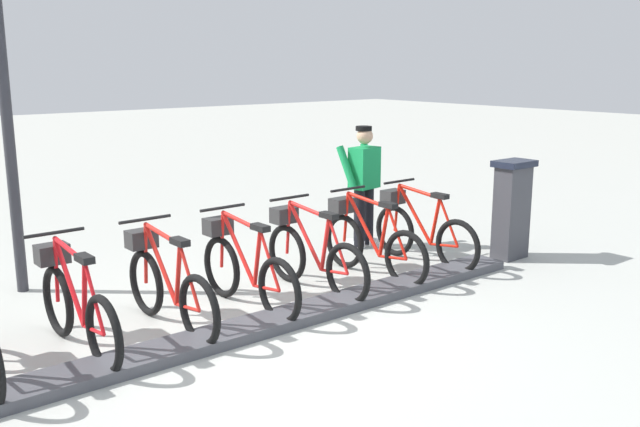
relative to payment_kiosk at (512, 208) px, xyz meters
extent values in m
plane|color=#AFB0A7|center=(-0.05, 3.95, -0.67)|extent=(60.00, 60.00, 0.00)
cube|color=#47474C|center=(-0.05, 3.95, -0.62)|extent=(0.44, 6.94, 0.10)
cube|color=#38383D|center=(0.00, 0.00, -0.07)|extent=(0.28, 0.44, 1.20)
cube|color=#194C8C|center=(0.15, 0.00, 0.28)|extent=(0.03, 0.30, 0.40)
cube|color=black|center=(0.00, 0.00, 0.57)|extent=(0.36, 0.52, 0.08)
torus|color=black|center=(-0.03, 1.07, -0.33)|extent=(0.67, 0.08, 0.67)
torus|color=black|center=(1.02, 1.08, -0.33)|extent=(0.67, 0.08, 0.67)
cylinder|color=red|center=(0.68, 1.08, -0.05)|extent=(0.60, 0.05, 0.70)
cylinder|color=red|center=(0.34, 1.07, -0.09)|extent=(0.16, 0.05, 0.61)
cylinder|color=red|center=(0.62, 1.08, 0.25)|extent=(0.69, 0.05, 0.11)
cylinder|color=red|center=(0.18, 1.07, -0.36)|extent=(0.43, 0.04, 0.09)
cylinder|color=red|center=(0.12, 1.07, -0.06)|extent=(0.33, 0.04, 0.56)
cylinder|color=red|center=(0.99, 1.08, -0.02)|extent=(0.10, 0.04, 0.62)
cube|color=black|center=(0.28, 1.07, 0.24)|extent=(0.22, 0.10, 0.06)
cylinder|color=black|center=(0.96, 1.08, 0.33)|extent=(0.04, 0.54, 0.03)
cube|color=#2D2D2D|center=(1.07, 1.08, 0.11)|extent=(0.20, 0.28, 0.18)
torus|color=black|center=(-0.03, 1.95, -0.33)|extent=(0.67, 0.08, 0.67)
torus|color=black|center=(1.02, 1.96, -0.33)|extent=(0.67, 0.08, 0.67)
cylinder|color=red|center=(0.68, 1.96, -0.05)|extent=(0.60, 0.05, 0.70)
cylinder|color=red|center=(0.34, 1.95, -0.09)|extent=(0.16, 0.05, 0.61)
cylinder|color=red|center=(0.62, 1.96, 0.25)|extent=(0.69, 0.05, 0.11)
cylinder|color=red|center=(0.18, 1.95, -0.36)|extent=(0.43, 0.04, 0.09)
cylinder|color=red|center=(0.12, 1.95, -0.06)|extent=(0.33, 0.04, 0.56)
cylinder|color=red|center=(0.99, 1.96, -0.02)|extent=(0.10, 0.04, 0.62)
cube|color=black|center=(0.28, 1.95, 0.24)|extent=(0.22, 0.10, 0.06)
cylinder|color=black|center=(0.96, 1.96, 0.33)|extent=(0.04, 0.54, 0.03)
cube|color=#2D2D2D|center=(1.07, 1.96, 0.11)|extent=(0.20, 0.28, 0.18)
torus|color=black|center=(-0.03, 2.83, -0.33)|extent=(0.67, 0.08, 0.67)
torus|color=black|center=(1.02, 2.84, -0.33)|extent=(0.67, 0.08, 0.67)
cylinder|color=red|center=(0.68, 2.83, -0.05)|extent=(0.60, 0.05, 0.70)
cylinder|color=red|center=(0.34, 2.83, -0.09)|extent=(0.16, 0.05, 0.61)
cylinder|color=red|center=(0.62, 2.83, 0.25)|extent=(0.69, 0.05, 0.11)
cylinder|color=red|center=(0.18, 2.83, -0.36)|extent=(0.43, 0.04, 0.09)
cylinder|color=red|center=(0.12, 2.83, -0.06)|extent=(0.33, 0.04, 0.56)
cylinder|color=red|center=(0.99, 2.84, -0.02)|extent=(0.10, 0.04, 0.62)
cube|color=black|center=(0.28, 2.83, 0.24)|extent=(0.22, 0.10, 0.06)
cylinder|color=black|center=(0.96, 2.84, 0.33)|extent=(0.04, 0.54, 0.03)
cube|color=#2D2D2D|center=(1.07, 2.84, 0.11)|extent=(0.20, 0.28, 0.18)
torus|color=black|center=(-0.03, 3.70, -0.33)|extent=(0.67, 0.08, 0.67)
torus|color=black|center=(1.02, 3.72, -0.33)|extent=(0.67, 0.08, 0.67)
cylinder|color=red|center=(0.68, 3.71, -0.05)|extent=(0.60, 0.05, 0.70)
cylinder|color=red|center=(0.34, 3.71, -0.09)|extent=(0.16, 0.05, 0.61)
cylinder|color=red|center=(0.62, 3.71, 0.25)|extent=(0.69, 0.05, 0.11)
cylinder|color=red|center=(0.18, 3.71, -0.36)|extent=(0.43, 0.04, 0.09)
cylinder|color=red|center=(0.12, 3.71, -0.06)|extent=(0.33, 0.04, 0.56)
cylinder|color=red|center=(0.99, 3.72, -0.02)|extent=(0.10, 0.04, 0.62)
cube|color=black|center=(0.28, 3.71, 0.24)|extent=(0.22, 0.10, 0.06)
cylinder|color=black|center=(0.96, 3.72, 0.33)|extent=(0.04, 0.54, 0.03)
cube|color=#2D2D2D|center=(1.07, 3.72, 0.11)|extent=(0.20, 0.28, 0.18)
torus|color=black|center=(-0.03, 4.58, -0.33)|extent=(0.67, 0.08, 0.67)
torus|color=black|center=(1.02, 4.59, -0.33)|extent=(0.67, 0.08, 0.67)
cylinder|color=red|center=(0.68, 4.59, -0.05)|extent=(0.60, 0.05, 0.70)
cylinder|color=red|center=(0.34, 4.59, -0.09)|extent=(0.16, 0.05, 0.61)
cylinder|color=red|center=(0.62, 4.59, 0.25)|extent=(0.69, 0.05, 0.11)
cylinder|color=red|center=(0.18, 4.58, -0.36)|extent=(0.43, 0.04, 0.09)
cylinder|color=red|center=(0.12, 4.58, -0.06)|extent=(0.33, 0.04, 0.56)
cylinder|color=red|center=(0.99, 4.59, -0.02)|extent=(0.10, 0.04, 0.62)
cube|color=black|center=(0.28, 4.59, 0.24)|extent=(0.22, 0.10, 0.06)
cylinder|color=black|center=(0.96, 4.59, 0.33)|extent=(0.04, 0.54, 0.03)
cube|color=#2D2D2D|center=(1.07, 4.59, 0.11)|extent=(0.20, 0.28, 0.18)
torus|color=black|center=(-0.03, 5.46, -0.33)|extent=(0.67, 0.08, 0.67)
torus|color=black|center=(1.02, 5.47, -0.33)|extent=(0.67, 0.08, 0.67)
cylinder|color=red|center=(0.68, 5.47, -0.05)|extent=(0.60, 0.05, 0.70)
cylinder|color=red|center=(0.34, 5.46, -0.09)|extent=(0.16, 0.05, 0.61)
cylinder|color=red|center=(0.62, 5.47, 0.25)|extent=(0.69, 0.05, 0.11)
cylinder|color=red|center=(0.18, 5.46, -0.36)|extent=(0.43, 0.04, 0.09)
cylinder|color=red|center=(0.12, 5.46, -0.06)|extent=(0.33, 0.04, 0.56)
cylinder|color=red|center=(0.99, 5.47, -0.02)|extent=(0.10, 0.04, 0.62)
cube|color=black|center=(0.28, 5.46, 0.24)|extent=(0.22, 0.10, 0.06)
cylinder|color=black|center=(0.96, 5.47, 0.33)|extent=(0.04, 0.54, 0.03)
cube|color=#2D2D2D|center=(1.07, 5.47, 0.11)|extent=(0.20, 0.28, 0.18)
cube|color=white|center=(1.66, 1.21, -0.62)|extent=(0.27, 0.15, 0.10)
cube|color=white|center=(1.58, 0.97, -0.62)|extent=(0.27, 0.15, 0.10)
cylinder|color=black|center=(1.60, 1.19, -0.24)|extent=(0.15, 0.15, 0.82)
cylinder|color=black|center=(1.64, 0.99, -0.24)|extent=(0.15, 0.15, 0.82)
cube|color=#169049|center=(1.62, 1.09, 0.43)|extent=(0.32, 0.44, 0.56)
cylinder|color=#169049|center=(1.67, 1.36, 0.46)|extent=(0.35, 0.16, 0.57)
cylinder|color=#169049|center=(1.76, 0.85, 0.46)|extent=(0.35, 0.16, 0.57)
sphere|color=tan|center=(1.62, 1.09, 0.86)|extent=(0.22, 0.22, 0.22)
cylinder|color=black|center=(1.64, 1.09, 0.96)|extent=(0.22, 0.22, 0.06)
cylinder|color=#2D2D33|center=(2.59, 5.35, 1.01)|extent=(0.12, 0.12, 3.36)
camera|label=1|loc=(-5.28, 7.45, 1.84)|focal=39.24mm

